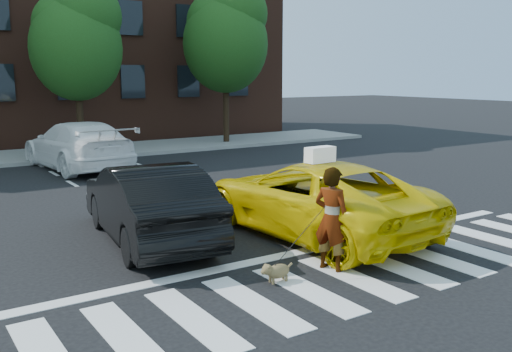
{
  "coord_description": "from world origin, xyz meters",
  "views": [
    {
      "loc": [
        -6.39,
        -6.74,
        3.39
      ],
      "look_at": [
        0.59,
        3.88,
        1.1
      ],
      "focal_mm": 40.0,
      "sensor_mm": 36.0,
      "label": 1
    }
  ],
  "objects_px": {
    "tree_mid": "(77,37)",
    "dog": "(276,271)",
    "woman": "(332,219)",
    "black_sedan": "(149,202)",
    "taxi": "(313,197)",
    "tree_right": "(226,33)",
    "white_suv": "(78,145)"
  },
  "relations": [
    {
      "from": "woman",
      "to": "dog",
      "type": "height_order",
      "value": "woman"
    },
    {
      "from": "tree_mid",
      "to": "woman",
      "type": "bearing_deg",
      "value": -92.03
    },
    {
      "from": "woman",
      "to": "dog",
      "type": "distance_m",
      "value": 1.37
    },
    {
      "from": "tree_mid",
      "to": "dog",
      "type": "distance_m",
      "value": 17.2
    },
    {
      "from": "tree_mid",
      "to": "woman",
      "type": "distance_m",
      "value": 16.95
    },
    {
      "from": "white_suv",
      "to": "woman",
      "type": "bearing_deg",
      "value": 87.79
    },
    {
      "from": "taxi",
      "to": "woman",
      "type": "relative_size",
      "value": 3.1
    },
    {
      "from": "dog",
      "to": "white_suv",
      "type": "bearing_deg",
      "value": 93.7
    },
    {
      "from": "tree_mid",
      "to": "tree_right",
      "type": "distance_m",
      "value": 7.01
    },
    {
      "from": "white_suv",
      "to": "dog",
      "type": "height_order",
      "value": "white_suv"
    },
    {
      "from": "tree_mid",
      "to": "black_sedan",
      "type": "height_order",
      "value": "tree_mid"
    },
    {
      "from": "taxi",
      "to": "white_suv",
      "type": "height_order",
      "value": "white_suv"
    },
    {
      "from": "tree_right",
      "to": "taxi",
      "type": "bearing_deg",
      "value": -113.79
    },
    {
      "from": "dog",
      "to": "black_sedan",
      "type": "bearing_deg",
      "value": 109.37
    },
    {
      "from": "taxi",
      "to": "black_sedan",
      "type": "xyz_separation_m",
      "value": [
        -3.14,
        1.43,
        0.01
      ]
    },
    {
      "from": "tree_right",
      "to": "white_suv",
      "type": "bearing_deg",
      "value": -158.03
    },
    {
      "from": "tree_right",
      "to": "black_sedan",
      "type": "distance_m",
      "value": 16.78
    },
    {
      "from": "white_suv",
      "to": "black_sedan",
      "type": "bearing_deg",
      "value": 77.26
    },
    {
      "from": "tree_right",
      "to": "black_sedan",
      "type": "height_order",
      "value": "tree_right"
    },
    {
      "from": "tree_mid",
      "to": "tree_right",
      "type": "relative_size",
      "value": 0.92
    },
    {
      "from": "tree_right",
      "to": "taxi",
      "type": "height_order",
      "value": "tree_right"
    },
    {
      "from": "white_suv",
      "to": "dog",
      "type": "bearing_deg",
      "value": 82.73
    },
    {
      "from": "tree_mid",
      "to": "taxi",
      "type": "relative_size",
      "value": 1.25
    },
    {
      "from": "tree_mid",
      "to": "dog",
      "type": "bearing_deg",
      "value": -96.07
    },
    {
      "from": "black_sedan",
      "to": "white_suv",
      "type": "height_order",
      "value": "white_suv"
    },
    {
      "from": "tree_mid",
      "to": "dog",
      "type": "xyz_separation_m",
      "value": [
        -1.75,
        -16.46,
        -4.66
      ]
    },
    {
      "from": "tree_mid",
      "to": "tree_right",
      "type": "height_order",
      "value": "tree_right"
    },
    {
      "from": "taxi",
      "to": "white_suv",
      "type": "distance_m",
      "value": 11.35
    },
    {
      "from": "tree_right",
      "to": "woman",
      "type": "xyz_separation_m",
      "value": [
        -7.58,
        -16.47,
        -4.35
      ]
    },
    {
      "from": "black_sedan",
      "to": "tree_mid",
      "type": "bearing_deg",
      "value": -93.85
    },
    {
      "from": "tree_mid",
      "to": "woman",
      "type": "relative_size",
      "value": 3.88
    },
    {
      "from": "tree_right",
      "to": "dog",
      "type": "relative_size",
      "value": 12.99
    }
  ]
}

